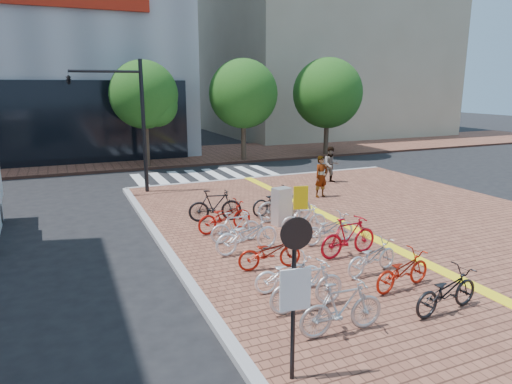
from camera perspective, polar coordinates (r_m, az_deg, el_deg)
name	(u,v)px	position (r m, az deg, el deg)	size (l,w,h in m)	color
ground	(354,276)	(12.00, 12.11, -10.18)	(120.00, 120.00, 0.00)	black
kerb_north	(265,178)	(23.44, 1.19, 1.81)	(14.00, 0.25, 0.15)	gray
far_sidewalk	(168,157)	(30.96, -10.89, 4.36)	(70.00, 8.00, 0.15)	brown
building_beige	(320,41)	(47.89, 8.02, 18.22)	(20.00, 18.00, 18.00)	gray
crosswalk	(207,176)	(24.42, -6.12, 2.03)	(7.50, 4.00, 0.01)	silver
street_trees	(259,95)	(28.79, 0.41, 11.99)	(16.20, 4.60, 6.35)	#38281E
bike_0	(342,308)	(8.88, 10.68, -14.02)	(0.49, 1.75, 1.05)	#A7A7AC
bike_1	(307,286)	(9.64, 6.43, -11.59)	(0.50, 1.75, 1.05)	silver
bike_2	(288,273)	(10.47, 4.04, -10.07)	(0.56, 1.60, 0.84)	white
bike_3	(270,252)	(11.63, 1.71, -7.55)	(0.58, 1.65, 0.87)	#A6180B
bike_4	(247,235)	(12.72, -1.14, -5.35)	(0.67, 1.93, 1.02)	white
bike_5	(235,227)	(13.54, -2.58, -4.37)	(0.44, 1.56, 0.94)	silver
bike_6	(225,216)	(14.53, -3.95, -3.07)	(0.65, 1.87, 0.98)	#B5150C
bike_7	(215,205)	(15.65, -5.13, -1.68)	(0.52, 1.83, 1.10)	black
bike_8	(446,291)	(10.29, 22.71, -11.33)	(0.61, 1.74, 0.92)	black
bike_9	(403,270)	(11.05, 17.85, -9.31)	(0.59, 1.68, 0.88)	#B11D0C
bike_10	(372,257)	(11.71, 14.28, -7.85)	(0.57, 1.64, 0.86)	silver
bike_11	(349,237)	(12.67, 11.50, -5.48)	(0.52, 1.84, 1.10)	#A50B19
bike_12	(329,228)	(13.61, 9.10, -4.52)	(0.60, 1.72, 0.90)	silver
bike_13	(304,219)	(14.40, 6.03, -3.39)	(0.43, 1.54, 0.93)	white
bike_14	(285,205)	(15.52, 3.63, -1.68)	(0.54, 1.92, 1.15)	#A3A4A8
bike_15	(275,201)	(16.40, 2.39, -1.13)	(0.66, 1.90, 1.00)	black
pedestrian_a	(321,177)	(19.09, 8.15, 1.92)	(0.63, 0.41, 1.73)	gray
pedestrian_b	(331,165)	(22.09, 9.36, 3.39)	(0.83, 0.65, 1.72)	#464C58
utility_box	(282,206)	(15.19, 3.21, -1.80)	(0.58, 0.42, 1.25)	silver
yellow_sign	(300,202)	(13.70, 5.53, -1.31)	(0.44, 0.15, 1.64)	#B7B7BC
notice_sign	(295,280)	(7.00, 4.87, -10.94)	(0.50, 0.15, 2.69)	black
traffic_light_pole	(110,102)	(19.98, -17.76, 10.64)	(3.02, 1.16, 5.62)	black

